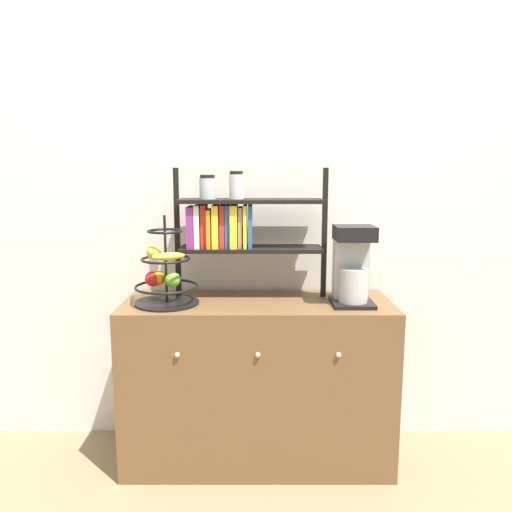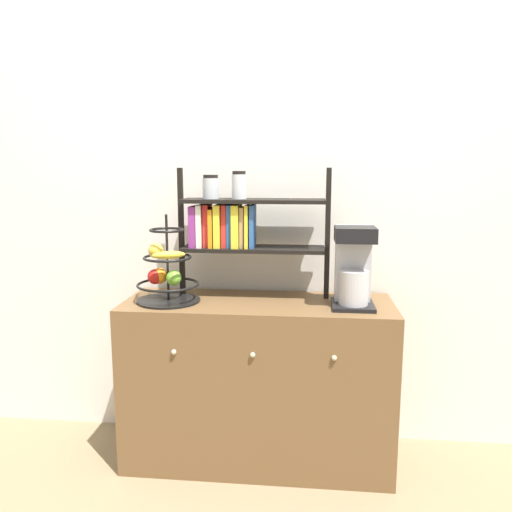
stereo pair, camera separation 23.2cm
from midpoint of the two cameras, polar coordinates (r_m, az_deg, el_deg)
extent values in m
plane|color=#847051|center=(2.49, -2.69, -24.74)|extent=(12.00, 12.00, 0.00)
cube|color=silver|center=(2.56, -2.38, 7.25)|extent=(7.00, 0.05, 2.60)
cube|color=brown|center=(2.50, -2.51, -14.14)|extent=(1.27, 0.46, 0.80)
sphere|color=#B2AD8C|center=(2.24, -11.97, -11.06)|extent=(0.02, 0.02, 0.02)
sphere|color=#B2AD8C|center=(2.19, -2.83, -11.29)|extent=(0.02, 0.02, 0.02)
sphere|color=#B2AD8C|center=(2.21, 6.45, -11.24)|extent=(0.02, 0.02, 0.02)
cube|color=black|center=(2.34, 8.18, -5.31)|extent=(0.19, 0.21, 0.02)
cube|color=#B7B7BC|center=(2.35, 8.09, -0.63)|extent=(0.16, 0.08, 0.35)
cylinder|color=#B7B7BC|center=(2.30, 8.29, -3.36)|extent=(0.13, 0.13, 0.15)
cube|color=black|center=(2.27, 8.41, 2.59)|extent=(0.18, 0.17, 0.07)
cylinder|color=black|center=(2.38, -12.86, -5.26)|extent=(0.30, 0.30, 0.01)
cylinder|color=black|center=(2.34, -13.05, -0.36)|extent=(0.01, 0.01, 0.40)
torus|color=black|center=(2.37, -12.93, -3.44)|extent=(0.30, 0.30, 0.01)
torus|color=black|center=(2.34, -13.05, -0.36)|extent=(0.23, 0.23, 0.01)
torus|color=black|center=(2.32, -13.17, 2.77)|extent=(0.16, 0.16, 0.01)
sphere|color=red|center=(2.37, -14.42, -2.57)|extent=(0.07, 0.07, 0.07)
sphere|color=#6BAD33|center=(2.33, -12.29, -2.69)|extent=(0.07, 0.07, 0.07)
sphere|color=orange|center=(2.38, -13.95, -2.47)|extent=(0.08, 0.08, 0.08)
ellipsoid|color=yellow|center=(2.28, -12.81, -0.07)|extent=(0.15, 0.09, 0.04)
sphere|color=gold|center=(2.32, -14.34, 0.39)|extent=(0.07, 0.07, 0.07)
cube|color=black|center=(2.45, -11.63, 2.53)|extent=(0.02, 0.02, 0.63)
cube|color=black|center=(2.41, 5.16, 2.57)|extent=(0.02, 0.02, 0.63)
cube|color=black|center=(2.42, -3.29, 0.81)|extent=(0.69, 0.20, 0.02)
cube|color=black|center=(2.39, -3.34, 6.30)|extent=(0.69, 0.20, 0.02)
cube|color=#8C338C|center=(2.43, -10.05, 3.29)|extent=(0.03, 0.16, 0.20)
cube|color=white|center=(2.43, -9.32, 3.38)|extent=(0.02, 0.16, 0.20)
cube|color=red|center=(2.42, -8.62, 3.39)|extent=(0.03, 0.12, 0.20)
cube|color=orange|center=(2.42, -8.01, 3.15)|extent=(0.02, 0.16, 0.18)
cube|color=yellow|center=(2.42, -7.30, 3.40)|extent=(0.03, 0.16, 0.20)
cube|color=red|center=(2.41, -6.56, 3.40)|extent=(0.02, 0.13, 0.20)
cube|color=#2D599E|center=(2.41, -5.97, 3.41)|extent=(0.02, 0.13, 0.20)
cube|color=yellow|center=(2.41, -5.24, 3.41)|extent=(0.03, 0.16, 0.20)
cube|color=tan|center=(2.40, -4.51, 3.30)|extent=(0.02, 0.14, 0.19)
cube|color=yellow|center=(2.40, -3.96, 3.42)|extent=(0.02, 0.16, 0.20)
cube|color=#2D599E|center=(2.40, -3.39, 3.42)|extent=(0.02, 0.15, 0.20)
cylinder|color=silver|center=(2.41, -8.29, 7.62)|extent=(0.08, 0.08, 0.10)
cylinder|color=black|center=(2.41, -8.33, 8.98)|extent=(0.07, 0.07, 0.02)
cylinder|color=silver|center=(2.39, -5.01, 7.89)|extent=(0.07, 0.07, 0.12)
cylinder|color=black|center=(2.39, -5.04, 9.47)|extent=(0.06, 0.06, 0.02)
camera|label=1|loc=(0.12, -92.86, -0.49)|focal=35.00mm
camera|label=2|loc=(0.12, 87.14, 0.49)|focal=35.00mm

